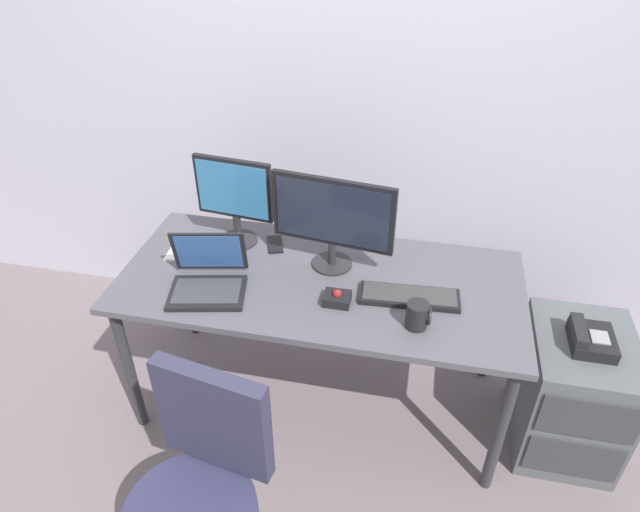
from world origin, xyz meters
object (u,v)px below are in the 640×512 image
at_px(monitor_side, 234,196).
at_px(keyboard, 409,296).
at_px(coffee_mug, 418,315).
at_px(cell_phone, 275,244).
at_px(trackball_mouse, 337,298).
at_px(laptop, 208,277).
at_px(monitor_main, 333,218).
at_px(file_cabinet, 571,392).
at_px(desk_phone, 590,339).
at_px(paper_notepad, 187,248).
at_px(office_chair, 202,507).

relative_size(monitor_side, keyboard, 1.02).
relative_size(coffee_mug, cell_phone, 0.77).
bearing_deg(trackball_mouse, keyboard, 16.44).
relative_size(laptop, cell_phone, 2.55).
bearing_deg(monitor_main, file_cabinet, -5.87).
xyz_separation_m(monitor_side, laptop, (-0.01, -0.36, -0.19)).
distance_m(file_cabinet, trackball_mouse, 1.15).
relative_size(monitor_main, coffee_mug, 4.89).
height_order(monitor_main, keyboard, monitor_main).
height_order(desk_phone, paper_notepad, paper_notepad).
bearing_deg(office_chair, paper_notepad, 113.33).
bearing_deg(monitor_side, trackball_mouse, -32.91).
xyz_separation_m(desk_phone, paper_notepad, (-1.78, 0.11, 0.12)).
bearing_deg(laptop, paper_notepad, 129.69).
bearing_deg(monitor_side, cell_phone, 0.89).
bearing_deg(paper_notepad, desk_phone, -3.55).
xyz_separation_m(desk_phone, trackball_mouse, (-1.03, -0.12, 0.14)).
bearing_deg(coffee_mug, keyboard, 104.52).
xyz_separation_m(trackball_mouse, paper_notepad, (-0.75, 0.23, -0.02)).
height_order(desk_phone, coffee_mug, coffee_mug).
bearing_deg(file_cabinet, monitor_side, 172.43).
relative_size(file_cabinet, desk_phone, 3.01).
xyz_separation_m(file_cabinet, laptop, (-1.58, -0.15, 0.51)).
bearing_deg(cell_phone, laptop, -136.36).
bearing_deg(file_cabinet, monitor_main, 174.13).
bearing_deg(laptop, monitor_side, 89.09).
height_order(desk_phone, trackball_mouse, trackball_mouse).
distance_m(file_cabinet, monitor_side, 1.74).
height_order(file_cabinet, monitor_main, monitor_main).
xyz_separation_m(monitor_side, keyboard, (0.83, -0.27, -0.23)).
bearing_deg(file_cabinet, office_chair, -145.79).
relative_size(file_cabinet, laptop, 1.66).
bearing_deg(monitor_main, cell_phone, 161.28).
bearing_deg(monitor_side, monitor_main, -11.53).
distance_m(monitor_main, monitor_side, 0.48).
distance_m(trackball_mouse, paper_notepad, 0.79).
bearing_deg(monitor_main, keyboard, -25.41).
height_order(office_chair, keyboard, office_chair).
relative_size(keyboard, trackball_mouse, 3.80).
distance_m(office_chair, monitor_side, 1.28).
distance_m(monitor_side, cell_phone, 0.30).
relative_size(monitor_main, laptop, 1.48).
bearing_deg(paper_notepad, monitor_side, 28.72).
bearing_deg(paper_notepad, office_chair, -66.67).
bearing_deg(trackball_mouse, desk_phone, 6.84).
height_order(monitor_main, cell_phone, monitor_main).
relative_size(coffee_mug, paper_notepad, 0.53).
xyz_separation_m(laptop, paper_notepad, (-0.21, 0.25, -0.05)).
bearing_deg(cell_phone, monitor_side, 161.29).
relative_size(keyboard, paper_notepad, 2.01).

